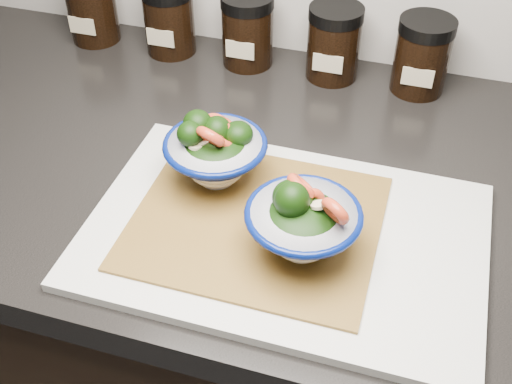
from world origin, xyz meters
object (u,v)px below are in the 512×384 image
(spice_jar_b, at_px, (169,19))
(spice_jar_d, at_px, (334,43))
(cutting_board, at_px, (285,235))
(spice_jar_a, at_px, (92,7))
(bowl_right, at_px, (302,222))
(spice_jar_c, at_px, (248,30))
(spice_jar_e, at_px, (422,56))
(bowl_left, at_px, (215,152))

(spice_jar_b, xyz_separation_m, spice_jar_d, (0.27, 0.00, 0.00))
(cutting_board, xyz_separation_m, spice_jar_b, (-0.29, 0.36, 0.05))
(spice_jar_a, relative_size, spice_jar_d, 1.00)
(bowl_right, xyz_separation_m, spice_jar_c, (-0.18, 0.39, 0.00))
(cutting_board, xyz_separation_m, spice_jar_c, (-0.16, 0.36, 0.05))
(spice_jar_b, height_order, spice_jar_d, same)
(cutting_board, height_order, spice_jar_e, spice_jar_e)
(bowl_left, bearing_deg, spice_jar_b, 121.54)
(bowl_left, height_order, spice_jar_d, bowl_left)
(cutting_board, height_order, spice_jar_d, spice_jar_d)
(cutting_board, relative_size, spice_jar_a, 3.98)
(bowl_right, distance_m, spice_jar_c, 0.43)
(bowl_left, bearing_deg, spice_jar_e, 54.73)
(bowl_left, bearing_deg, bowl_right, -33.67)
(spice_jar_c, relative_size, spice_jar_d, 1.00)
(spice_jar_d, bearing_deg, spice_jar_b, 180.00)
(spice_jar_a, relative_size, spice_jar_c, 1.00)
(bowl_right, relative_size, spice_jar_e, 1.11)
(spice_jar_e, bearing_deg, spice_jar_d, 180.00)
(spice_jar_a, height_order, spice_jar_c, same)
(cutting_board, bearing_deg, spice_jar_a, 139.60)
(spice_jar_d, bearing_deg, spice_jar_a, 180.00)
(spice_jar_c, height_order, spice_jar_e, same)
(spice_jar_d, bearing_deg, spice_jar_c, 180.00)
(spice_jar_b, bearing_deg, spice_jar_d, 0.00)
(spice_jar_a, xyz_separation_m, spice_jar_c, (0.27, 0.00, 0.00))
(bowl_right, xyz_separation_m, spice_jar_e, (0.08, 0.39, 0.00))
(cutting_board, height_order, bowl_left, bowl_left)
(bowl_left, bearing_deg, spice_jar_c, 100.16)
(spice_jar_a, xyz_separation_m, spice_jar_b, (0.14, 0.00, 0.00))
(cutting_board, distance_m, spice_jar_b, 0.47)
(cutting_board, relative_size, bowl_left, 3.59)
(bowl_left, xyz_separation_m, spice_jar_a, (-0.32, 0.30, -0.00))
(spice_jar_a, distance_m, spice_jar_c, 0.27)
(spice_jar_c, bearing_deg, spice_jar_b, 180.00)
(cutting_board, relative_size, spice_jar_e, 3.98)
(cutting_board, distance_m, bowl_right, 0.06)
(spice_jar_b, distance_m, spice_jar_d, 0.27)
(bowl_right, bearing_deg, bowl_left, 146.33)
(bowl_right, distance_m, spice_jar_b, 0.50)
(spice_jar_d, xyz_separation_m, spice_jar_e, (0.13, 0.00, 0.00))
(cutting_board, bearing_deg, spice_jar_e, 73.29)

